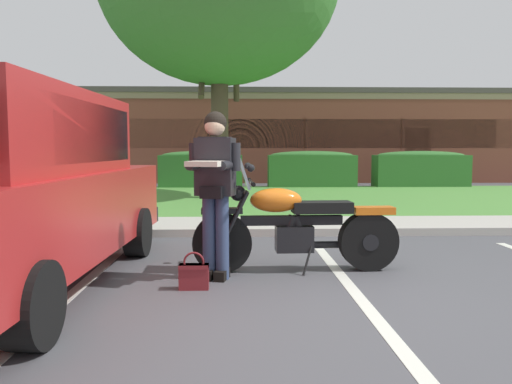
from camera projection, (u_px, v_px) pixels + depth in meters
The scene contains 14 objects.
ground_plane at pixel (316, 294), 4.64m from camera, with size 140.00×140.00×0.00m, color #4C4C51.
curb_strip at pixel (286, 232), 7.74m from camera, with size 60.00×0.20×0.12m, color #B7B2A8.
concrete_walk at pixel (281, 225), 8.58m from camera, with size 60.00×1.50×0.08m, color #B7B2A8.
grass_lawn at pixel (267, 198), 13.14m from camera, with size 60.00×7.65×0.06m, color #518E3D.
stall_stripe_0 at pixel (76, 290), 4.77m from camera, with size 0.12×4.40×0.01m, color silver.
stall_stripe_1 at pixel (351, 288), 4.85m from camera, with size 0.12×4.40×0.01m, color silver.
motorcycle at pixel (303, 227), 5.49m from camera, with size 2.24×0.82×1.26m.
rider_person at pixel (215, 181), 5.09m from camera, with size 0.54×0.64×1.70m.
handbag at pixel (194, 274), 4.80m from camera, with size 0.28×0.13×0.36m.
parked_suv_adjacent at pixel (2, 189), 4.71m from camera, with size 2.15×4.90×1.86m.
hedge_left at pixel (201, 169), 16.82m from camera, with size 2.74×0.90×1.24m.
hedge_center_left at pixel (312, 169), 16.93m from camera, with size 2.91×0.90×1.24m.
hedge_center_right at pixel (421, 168), 17.05m from camera, with size 3.12×0.90×1.24m.
brick_building at pixel (292, 138), 23.68m from camera, with size 21.98×9.30×3.62m.
Camera 1 is at (-0.70, -4.52, 1.34)m, focal length 35.53 mm.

